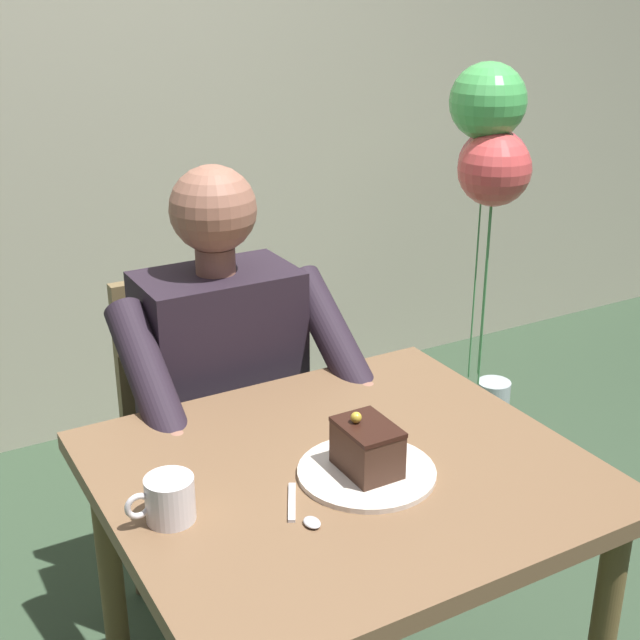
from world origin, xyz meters
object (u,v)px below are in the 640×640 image
object	(u,v)px
seated_person	(236,418)
coffee_cup	(169,499)
chair	(209,436)
dessert_spoon	(303,513)
cake_slice	(367,447)
balloon_display	(492,164)
dining_table	(344,515)

from	to	relation	value
seated_person	coffee_cup	distance (m)	0.61
chair	dessert_spoon	distance (m)	0.82
seated_person	cake_slice	distance (m)	0.56
chair	cake_slice	distance (m)	0.77
seated_person	balloon_display	world-z (taller)	balloon_display
seated_person	chair	bearing A→B (deg)	-90.00
dining_table	cake_slice	bearing A→B (deg)	115.14
dining_table	chair	xyz separation A→B (m)	(0.00, -0.66, -0.16)
cake_slice	coffee_cup	distance (m)	0.36
dining_table	cake_slice	xyz separation A→B (m)	(-0.02, 0.04, 0.16)
chair	balloon_display	bearing A→B (deg)	-162.97
coffee_cup	balloon_display	distance (m)	1.83
dining_table	dessert_spoon	distance (m)	0.20
seated_person	dessert_spoon	xyz separation A→B (m)	(0.14, 0.58, 0.13)
dining_table	cake_slice	size ratio (longest dim) A/B	7.03
coffee_cup	balloon_display	bearing A→B (deg)	-145.87
balloon_display	chair	bearing A→B (deg)	17.03
dining_table	cake_slice	world-z (taller)	cake_slice
cake_slice	chair	bearing A→B (deg)	-88.35
coffee_cup	dessert_spoon	size ratio (longest dim) A/B	0.84
dining_table	balloon_display	world-z (taller)	balloon_display
dining_table	dessert_spoon	bearing A→B (deg)	34.96
balloon_display	dining_table	bearing A→B (deg)	40.97
coffee_cup	seated_person	bearing A→B (deg)	-124.29
dessert_spoon	seated_person	bearing A→B (deg)	-103.34
coffee_cup	dessert_spoon	distance (m)	0.22
coffee_cup	balloon_display	world-z (taller)	balloon_display
chair	seated_person	world-z (taller)	seated_person
chair	seated_person	size ratio (longest dim) A/B	0.74
chair	cake_slice	size ratio (longest dim) A/B	7.40
seated_person	dessert_spoon	world-z (taller)	seated_person
chair	seated_person	xyz separation A→B (m)	(0.00, 0.17, 0.13)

